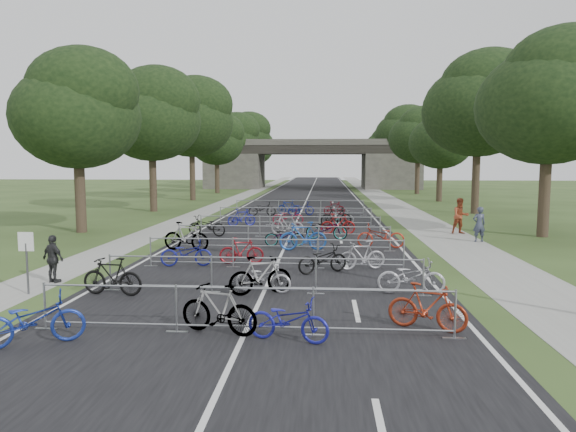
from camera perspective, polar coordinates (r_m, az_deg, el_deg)
name	(u,v)px	position (r m, az deg, el deg)	size (l,w,h in m)	color
ground	(244,334)	(11.79, -4.86, -12.94)	(200.00, 200.00, 0.00)	#2F431D
road	(309,194)	(61.16, 2.37, 2.41)	(11.00, 140.00, 0.01)	black
sidewalk_right	(377,195)	(61.46, 9.85, 2.35)	(3.00, 140.00, 0.01)	gray
sidewalk_left	(247,194)	(61.83, -4.60, 2.44)	(2.00, 140.00, 0.01)	gray
lane_markings	(309,194)	(61.16, 2.37, 2.41)	(0.12, 140.00, 0.00)	silver
overpass_bridge	(312,164)	(76.04, 2.71, 5.77)	(31.00, 8.00, 7.05)	#413F3A
park_sign	(26,251)	(16.62, -27.07, -3.51)	(0.45, 0.06, 1.83)	#4C4C51
tree_left_0	(78,112)	(30.10, -22.30, 10.64)	(6.72, 6.72, 10.25)	#33261C
tree_right_0	(552,100)	(29.40, 27.29, 11.39)	(7.17, 7.17, 10.93)	#33261C
tree_left_1	(152,116)	(41.25, -14.84, 10.64)	(7.56, 7.56, 11.53)	#33261C
tree_right_1	(480,106)	(40.77, 20.58, 11.36)	(8.18, 8.18, 12.47)	#33261C
tree_left_2	(192,119)	(52.79, -10.60, 10.56)	(8.40, 8.40, 12.81)	#33261C
tree_right_2	(442,140)	(52.24, 16.74, 8.08)	(6.16, 6.16, 9.39)	#33261C
tree_left_3	(217,140)	(64.36, -7.86, 8.32)	(6.72, 6.72, 10.25)	#33261C
tree_right_3	(419,136)	(64.04, 14.39, 8.59)	(7.17, 7.17, 10.93)	#33261C
tree_left_4	(234,138)	(76.17, -6.00, 8.59)	(7.56, 7.56, 11.53)	#33261C
tree_right_4	(404,133)	(75.91, 12.77, 8.93)	(8.18, 8.18, 12.47)	#33261C
tree_left_5	(247,137)	(88.04, -4.63, 8.78)	(8.40, 8.40, 12.81)	#33261C
tree_right_5	(393,149)	(87.71, 11.54, 7.27)	(6.16, 6.16, 9.39)	#33261C
tree_left_6	(256,148)	(99.85, -3.58, 7.52)	(6.72, 6.72, 10.25)	#33261C
tree_right_6	(384,146)	(99.64, 10.65, 7.68)	(7.17, 7.17, 10.93)	#33261C
barrier_row_0	(244,310)	(11.63, -4.89, -10.40)	(9.70, 0.08, 1.10)	#96989D
barrier_row_1	(263,275)	(15.08, -2.76, -6.56)	(9.70, 0.08, 1.10)	#96989D
barrier_row_2	(275,253)	(18.59, -1.45, -4.16)	(9.70, 0.08, 1.10)	#96989D
barrier_row_3	(283,238)	(22.33, -0.53, -2.44)	(9.70, 0.08, 1.10)	#96989D
barrier_row_4	(289,226)	(26.28, 0.16, -1.17)	(9.70, 0.08, 1.10)	#96989D
barrier_row_5	(295,216)	(31.24, 0.78, -0.03)	(9.70, 0.08, 1.10)	#96989D
barrier_row_6	(300,208)	(37.20, 1.30, 0.94)	(9.70, 0.08, 1.10)	#96989D
bike_0	(32,320)	(12.13, -26.55, -10.33)	(0.72, 2.08, 1.09)	navy
bike_1	(219,309)	(11.68, -7.71, -10.24)	(0.53, 1.89, 1.13)	#96989D
bike_2	(288,320)	(11.15, 0.01, -11.50)	(0.63, 1.80, 0.95)	#1A1B92
bike_3	(427,307)	(12.25, 15.21, -9.77)	(0.51, 1.80, 1.08)	maroon
bike_4	(112,277)	(15.65, -18.95, -6.40)	(0.52, 1.83, 1.10)	black
bike_5	(263,278)	(15.20, -2.77, -6.88)	(0.58, 1.67, 0.88)	#B7B7BF
bike_6	(260,276)	(14.93, -3.09, -6.64)	(0.53, 1.87, 1.12)	#96989D
bike_7	(411,277)	(15.41, 13.53, -6.59)	(0.68, 1.94, 1.02)	#A5A5AD
bike_8	(186,253)	(19.24, -11.24, -4.09)	(0.66, 1.88, 0.99)	navy
bike_9	(242,251)	(19.38, -5.19, -3.89)	(0.47, 1.67, 1.01)	maroon
bike_10	(322,259)	(17.77, 3.85, -4.82)	(0.66, 1.88, 0.99)	black
bike_11	(362,256)	(18.46, 8.21, -4.37)	(0.49, 1.73, 1.04)	#A4A3AB
bike_12	(186,237)	(22.57, -11.25, -2.26)	(0.59, 2.08, 1.25)	#96989D
bike_13	(285,236)	(23.29, -0.38, -2.27)	(0.63, 1.81, 0.95)	#96989D
bike_14	(303,236)	(22.26, 1.69, -2.27)	(0.59, 2.08, 1.25)	#1D4AA0
bike_15	(381,236)	(23.21, 10.29, -2.21)	(0.73, 2.09, 1.10)	maroon
bike_16	(207,226)	(26.88, -9.03, -1.10)	(0.71, 2.04, 1.07)	black
bike_17	(287,225)	(26.64, -0.09, -0.96)	(0.56, 1.97, 1.19)	#97959C
bike_18	(327,229)	(25.42, 4.32, -1.45)	(0.71, 2.05, 1.08)	#96989D
bike_19	(338,224)	(27.25, 5.57, -0.91)	(0.52, 1.86, 1.12)	maroon
bike_20	(242,218)	(30.73, -5.18, -0.18)	(0.50, 1.75, 1.05)	navy
bike_21	(288,217)	(31.35, -0.01, -0.09)	(0.66, 1.89, 1.00)	maroon
bike_22	(336,217)	(30.82, 5.37, -0.08)	(0.54, 1.92, 1.15)	black
bike_23	(340,218)	(31.56, 5.84, -0.17)	(0.60, 1.71, 0.90)	#A7A6AE
bike_24	(262,209)	(36.62, -2.89, 0.80)	(0.68, 1.94, 1.02)	black
bike_25	(289,207)	(37.42, 0.10, 0.97)	(0.51, 1.81, 1.09)	navy
bike_26	(301,209)	(36.83, 1.45, 0.84)	(0.68, 1.95, 1.02)	navy
bike_27	(334,208)	(37.50, 5.17, 0.87)	(0.46, 1.62, 0.97)	maroon
pedestrian_a	(479,224)	(26.26, 20.47, -0.89)	(0.62, 0.41, 1.70)	#33394C
pedestrian_b	(460,216)	(28.86, 18.62, -0.02)	(0.93, 0.72, 1.91)	#913B1F
pedestrian_c	(53,259)	(17.92, -24.63, -4.38)	(0.90, 0.37, 1.53)	#252527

